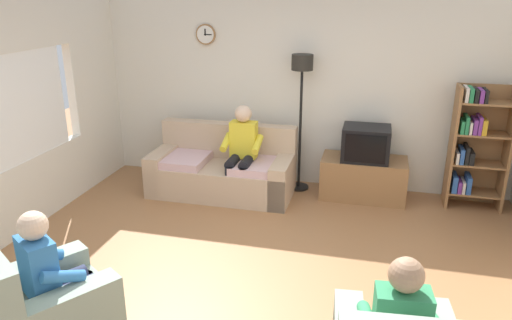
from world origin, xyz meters
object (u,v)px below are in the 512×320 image
(couch, at_px, (223,171))
(armchair_near_window, at_px, (46,309))
(tv_stand, at_px, (363,178))
(floor_lamp, at_px, (302,85))
(tv, at_px, (366,143))
(person_on_couch, at_px, (242,148))
(bookshelf, at_px, (475,145))
(person_in_left_armchair, at_px, (52,269))

(couch, distance_m, armchair_near_window, 3.19)
(tv_stand, distance_m, floor_lamp, 1.47)
(tv, relative_size, floor_lamp, 0.32)
(couch, distance_m, person_on_couch, 0.50)
(floor_lamp, xyz_separation_m, person_on_couch, (-0.68, -0.51, -0.75))
(tv_stand, relative_size, armchair_near_window, 0.94)
(tv, bearing_deg, bookshelf, 4.09)
(tv_stand, relative_size, bookshelf, 0.71)
(tv_stand, xyz_separation_m, person_on_couch, (-1.56, -0.41, 0.43))
(person_on_couch, bearing_deg, tv, 13.85)
(armchair_near_window, bearing_deg, floor_lamp, 68.35)
(bookshelf, bearing_deg, tv_stand, -176.97)
(person_in_left_armchair, bearing_deg, bookshelf, 44.15)
(floor_lamp, bearing_deg, bookshelf, -0.76)
(floor_lamp, relative_size, person_on_couch, 1.49)
(floor_lamp, xyz_separation_m, person_in_left_armchair, (-1.36, -3.48, -0.85))
(tv_stand, height_order, armchair_near_window, armchair_near_window)
(tv_stand, bearing_deg, couch, -170.89)
(person_on_couch, distance_m, person_in_left_armchair, 3.06)
(tv, xyz_separation_m, person_on_couch, (-1.56, -0.38, -0.06))
(person_on_couch, relative_size, person_in_left_armchair, 1.11)
(tv_stand, bearing_deg, tv, -90.00)
(tv, distance_m, floor_lamp, 1.12)
(couch, bearing_deg, floor_lamp, 22.00)
(floor_lamp, height_order, person_in_left_armchair, floor_lamp)
(floor_lamp, bearing_deg, tv_stand, -6.44)
(tv, relative_size, person_on_couch, 0.48)
(floor_lamp, xyz_separation_m, armchair_near_window, (-1.41, -3.56, -1.16))
(person_on_couch, bearing_deg, person_in_left_armchair, -102.91)
(person_in_left_armchair, bearing_deg, armchair_near_window, -123.49)
(tv_stand, xyz_separation_m, person_in_left_armchair, (-2.24, -3.39, 0.33))
(bookshelf, distance_m, armchair_near_window, 5.08)
(couch, distance_m, person_in_left_armchair, 3.12)
(tv_stand, distance_m, bookshelf, 1.43)
(tv_stand, xyz_separation_m, bookshelf, (1.32, 0.07, 0.54))
(armchair_near_window, height_order, person_on_couch, person_on_couch)
(tv_stand, relative_size, tv, 1.83)
(person_on_couch, bearing_deg, couch, 159.99)
(person_on_couch, bearing_deg, tv_stand, 14.69)
(tv, height_order, person_in_left_armchair, person_in_left_armchair)
(couch, xyz_separation_m, armchair_near_window, (-0.43, -3.16, -0.02))
(bookshelf, bearing_deg, armchair_near_window, -135.63)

